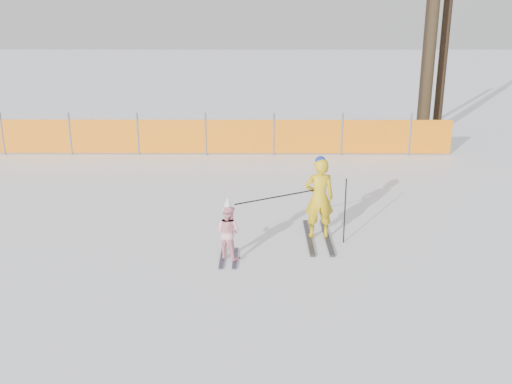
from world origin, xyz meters
TOP-DOWN VIEW (x-y plane):
  - ground at (0.00, 0.00)m, footprint 120.00×120.00m
  - adult at (1.15, 0.82)m, footprint 0.57×1.73m
  - child at (-0.46, -0.14)m, footprint 0.57×0.85m
  - ski_poles at (0.88, 0.46)m, footprint 1.98×0.85m
  - safety_fence at (-2.96, 7.41)m, footprint 17.25×0.06m
  - tree_trunks at (5.79, 10.19)m, footprint 1.07×1.54m

SIDE VIEW (x-z plane):
  - ground at x=0.00m, z-range 0.00..0.00m
  - child at x=-0.46m, z-range -0.05..1.07m
  - safety_fence at x=-2.96m, z-range -0.07..1.18m
  - adult at x=1.15m, z-range -0.01..1.56m
  - ski_poles at x=0.88m, z-range 0.20..1.42m
  - tree_trunks at x=5.79m, z-range -0.50..6.85m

